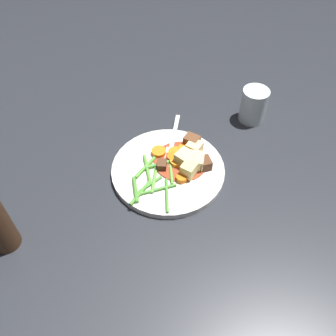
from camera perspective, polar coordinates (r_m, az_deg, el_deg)
ground_plane at (r=0.80m, az=0.00°, el=-0.71°), size 3.00×3.00×0.00m
dinner_plate at (r=0.80m, az=0.00°, el=-0.36°), size 0.25×0.25×0.02m
stew_sauce at (r=0.80m, az=2.03°, el=1.13°), size 0.12×0.12×0.00m
carrot_slice_0 at (r=0.80m, az=1.53°, el=1.08°), size 0.05×0.05×0.01m
carrot_slice_1 at (r=0.77m, az=2.20°, el=-1.60°), size 0.03×0.03×0.01m
carrot_slice_2 at (r=0.81m, az=2.35°, el=1.66°), size 0.05×0.05×0.01m
carrot_slice_3 at (r=0.81m, az=4.38°, el=1.96°), size 0.04×0.04×0.01m
carrot_slice_4 at (r=0.81m, az=1.28°, el=2.32°), size 0.05×0.05×0.01m
carrot_slice_5 at (r=0.80m, az=0.78°, el=1.67°), size 0.03×0.03×0.01m
carrot_slice_6 at (r=0.82m, az=-1.48°, el=2.56°), size 0.04×0.04×0.01m
carrot_slice_7 at (r=0.82m, az=3.07°, el=2.89°), size 0.04×0.04×0.01m
potato_chunk_0 at (r=0.77m, az=3.35°, el=-0.28°), size 0.03×0.03×0.03m
potato_chunk_1 at (r=0.82m, az=4.21°, el=3.18°), size 0.04×0.04×0.03m
potato_chunk_2 at (r=0.79m, az=4.43°, el=1.08°), size 0.05×0.05×0.03m
potato_chunk_3 at (r=0.78m, az=3.44°, el=0.30°), size 0.04×0.04×0.02m
potato_chunk_4 at (r=0.79m, az=2.73°, el=1.42°), size 0.04×0.04×0.03m
meat_chunk_0 at (r=0.79m, az=-1.01°, el=0.47°), size 0.03×0.03×0.02m
meat_chunk_1 at (r=0.83m, az=3.85°, el=4.18°), size 0.03×0.04×0.03m
meat_chunk_2 at (r=0.79m, az=5.75°, el=0.72°), size 0.04×0.04×0.02m
green_bean_0 at (r=0.79m, az=-1.00°, el=0.64°), size 0.07×0.05×0.01m
green_bean_1 at (r=0.76m, az=-1.96°, el=-2.08°), size 0.06×0.04×0.01m
green_bean_2 at (r=0.78m, az=0.47°, el=-0.55°), size 0.06×0.05×0.01m
green_bean_3 at (r=0.75m, az=-1.59°, el=-3.40°), size 0.07×0.05×0.01m
green_bean_4 at (r=0.76m, az=-2.94°, el=-2.96°), size 0.07×0.02×0.01m
green_bean_5 at (r=0.79m, az=-3.63°, el=0.11°), size 0.07×0.01×0.01m
green_bean_6 at (r=0.79m, az=-3.33°, el=-0.15°), size 0.06×0.07×0.01m
green_bean_7 at (r=0.75m, az=-4.66°, el=-3.81°), size 0.07×0.02×0.01m
green_bean_8 at (r=0.75m, az=-5.21°, el=-3.44°), size 0.05×0.05×0.01m
green_bean_9 at (r=0.74m, az=-0.20°, el=-4.36°), size 0.07×0.06×0.01m
fork at (r=0.85m, az=0.74°, el=4.25°), size 0.16×0.10×0.00m
water_glass at (r=0.93m, az=13.43°, el=9.69°), size 0.07×0.07×0.09m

